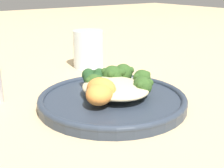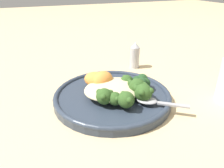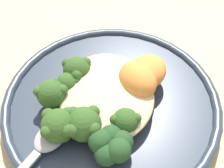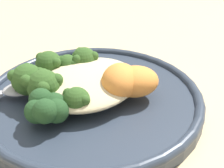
% 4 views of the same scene
% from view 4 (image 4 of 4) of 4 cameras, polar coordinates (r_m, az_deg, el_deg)
% --- Properties ---
extents(ground_plane, '(4.00, 4.00, 0.00)m').
position_cam_4_polar(ground_plane, '(0.39, -5.40, -3.41)').
color(ground_plane, '#D6B784').
extents(plate, '(0.27, 0.27, 0.02)m').
position_cam_4_polar(plate, '(0.38, -3.33, -2.58)').
color(plate, '#2D3847').
rests_on(plate, ground_plane).
extents(quinoa_mound, '(0.13, 0.11, 0.02)m').
position_cam_4_polar(quinoa_mound, '(0.37, -4.55, 0.24)').
color(quinoa_mound, beige).
rests_on(quinoa_mound, plate).
extents(broccoli_stalk_0, '(0.06, 0.09, 0.03)m').
position_cam_4_polar(broccoli_stalk_0, '(0.40, -4.40, 3.48)').
color(broccoli_stalk_0, '#8EB25B').
rests_on(broccoli_stalk_0, plate).
extents(broccoli_stalk_1, '(0.03, 0.10, 0.03)m').
position_cam_4_polar(broccoli_stalk_1, '(0.39, -5.91, 2.31)').
color(broccoli_stalk_1, '#8EB25B').
rests_on(broccoli_stalk_1, plate).
extents(broccoli_stalk_2, '(0.04, 0.11, 0.03)m').
position_cam_4_polar(broccoli_stalk_2, '(0.40, -9.78, 2.92)').
color(broccoli_stalk_2, '#8EB25B').
rests_on(broccoli_stalk_2, plate).
extents(broccoli_stalk_3, '(0.09, 0.10, 0.04)m').
position_cam_4_polar(broccoli_stalk_3, '(0.37, -12.39, 0.63)').
color(broccoli_stalk_3, '#8EB25B').
rests_on(broccoli_stalk_3, plate).
extents(broccoli_stalk_4, '(0.10, 0.07, 0.04)m').
position_cam_4_polar(broccoli_stalk_4, '(0.36, -10.18, -0.27)').
color(broccoli_stalk_4, '#8EB25B').
rests_on(broccoli_stalk_4, plate).
extents(broccoli_stalk_5, '(0.08, 0.03, 0.03)m').
position_cam_4_polar(broccoli_stalk_5, '(0.34, -5.48, -2.47)').
color(broccoli_stalk_5, '#8EB25B').
rests_on(broccoli_stalk_5, plate).
extents(sweet_potato_chunk_0, '(0.06, 0.06, 0.04)m').
position_cam_4_polar(sweet_potato_chunk_0, '(0.36, 1.44, 0.53)').
color(sweet_potato_chunk_0, orange).
rests_on(sweet_potato_chunk_0, plate).
extents(sweet_potato_chunk_1, '(0.07, 0.07, 0.03)m').
position_cam_4_polar(sweet_potato_chunk_1, '(0.36, 4.22, 0.49)').
color(sweet_potato_chunk_1, orange).
rests_on(sweet_potato_chunk_1, plate).
extents(kale_tuft, '(0.04, 0.05, 0.03)m').
position_cam_4_polar(kale_tuft, '(0.33, -11.81, -4.26)').
color(kale_tuft, '#234723').
rests_on(kale_tuft, plate).
extents(spoon, '(0.10, 0.08, 0.01)m').
position_cam_4_polar(spoon, '(0.39, -17.62, -1.11)').
color(spoon, '#A3A3A8').
rests_on(spoon, plate).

